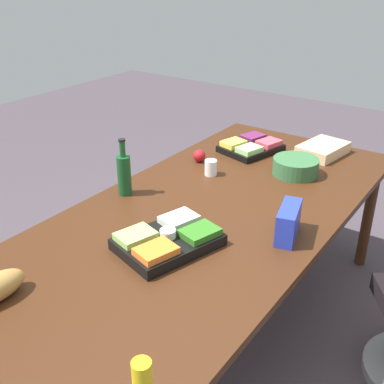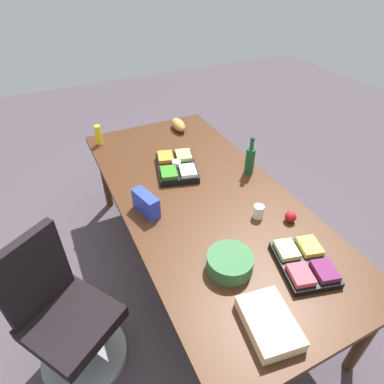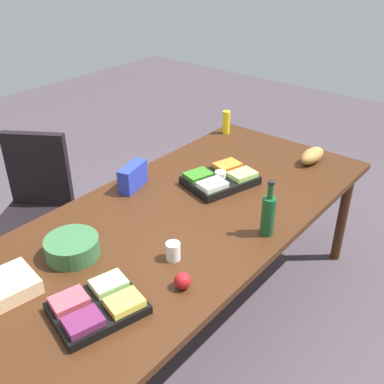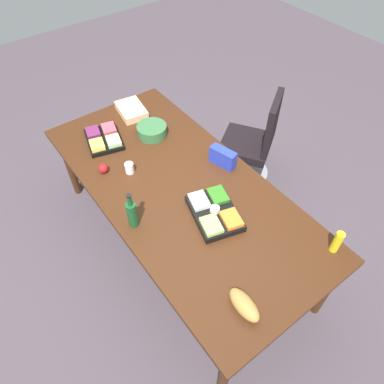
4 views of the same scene
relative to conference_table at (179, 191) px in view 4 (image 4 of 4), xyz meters
The scene contains 13 objects.
ground_plane 0.73m from the conference_table, ahead, with size 10.00×10.00×0.00m, color #473D44.
conference_table is the anchor object (origin of this frame).
office_chair 1.19m from the conference_table, 74.94° to the right, with size 0.66×0.66×1.00m.
paper_cup 0.44m from the conference_table, 32.41° to the left, with size 0.07×0.07×0.09m, color white.
apple_red 0.63m from the conference_table, 39.04° to the left, with size 0.08×0.08×0.08m, color #AD161C.
sheet_cake 1.05m from the conference_table, 10.03° to the right, with size 0.32×0.22×0.07m, color beige.
chip_bag_blue 0.45m from the conference_table, 91.75° to the right, with size 0.22×0.08×0.15m, color #2639BE.
wine_bottle 0.51m from the conference_table, 103.22° to the left, with size 0.08×0.08×0.31m.
mustard_bottle 1.20m from the conference_table, 155.64° to the right, with size 0.06×0.06×0.18m, color yellow.
salad_bowl 0.68m from the conference_table, 14.53° to the right, with size 0.26×0.26×0.10m, color #34653A.
veggie_tray 0.40m from the conference_table, behind, with size 0.49×0.40×0.09m.
bread_loaf 1.07m from the conference_table, 165.62° to the left, with size 0.24×0.11×0.10m, color #A77A3B.
fruit_platter 0.85m from the conference_table, 14.90° to the left, with size 0.42×0.36×0.07m.
Camera 4 is at (-1.56, 1.03, 2.82)m, focal length 33.42 mm.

